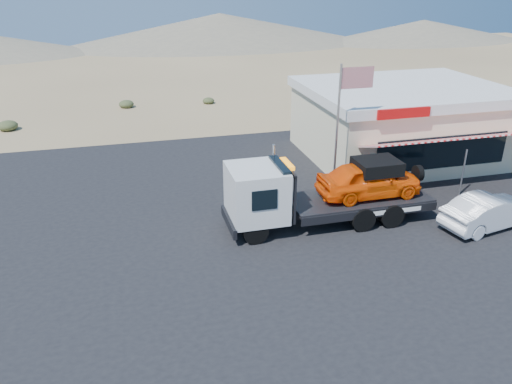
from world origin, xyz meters
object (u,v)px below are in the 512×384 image
at_px(jerky_store, 401,121).
at_px(tow_truck, 324,189).
at_px(white_sedan, 489,211).
at_px(flagpole, 343,117).

bearing_deg(jerky_store, tow_truck, -137.11).
bearing_deg(white_sedan, flagpole, 36.78).
height_order(white_sedan, flagpole, flagpole).
distance_m(tow_truck, flagpole, 3.52).
bearing_deg(flagpole, jerky_store, 38.79).
height_order(white_sedan, jerky_store, jerky_store).
bearing_deg(jerky_store, flagpole, -141.21).
relative_size(white_sedan, jerky_store, 0.40).
relative_size(jerky_store, flagpole, 1.73).
bearing_deg(flagpole, tow_truck, -126.19).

